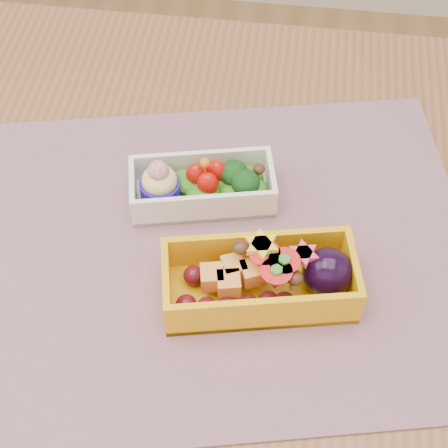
# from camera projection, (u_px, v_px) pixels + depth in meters

# --- Properties ---
(table) EXTENTS (1.20, 0.80, 0.75)m
(table) POSITION_uv_depth(u_px,v_px,m) (257.00, 329.00, 0.76)
(table) COLOR brown
(table) RESTS_ON ground
(placemat) EXTENTS (0.59, 0.50, 0.00)m
(placemat) POSITION_uv_depth(u_px,v_px,m) (216.00, 250.00, 0.71)
(placemat) COLOR #A06E75
(placemat) RESTS_ON table
(bento_white) EXTENTS (0.16, 0.10, 0.06)m
(bento_white) POSITION_uv_depth(u_px,v_px,m) (202.00, 186.00, 0.73)
(bento_white) COLOR white
(bento_white) RESTS_ON placemat
(bento_yellow) EXTENTS (0.19, 0.11, 0.06)m
(bento_yellow) POSITION_uv_depth(u_px,v_px,m) (264.00, 279.00, 0.65)
(bento_yellow) COLOR #F1A80C
(bento_yellow) RESTS_ON placemat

